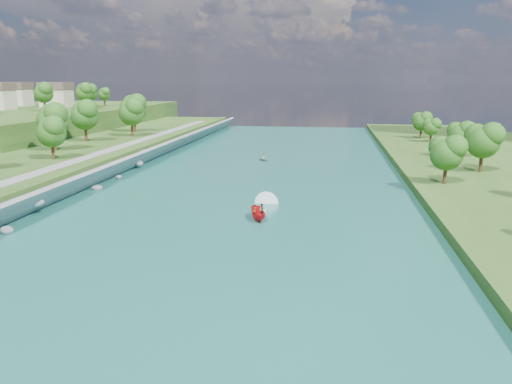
# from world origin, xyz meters

# --- Properties ---
(ground) EXTENTS (260.00, 260.00, 0.00)m
(ground) POSITION_xyz_m (0.00, 0.00, 0.00)
(ground) COLOR #2D5119
(ground) RESTS_ON ground
(river_water) EXTENTS (55.00, 240.00, 0.10)m
(river_water) POSITION_xyz_m (0.00, 20.00, 0.05)
(river_water) COLOR #17594F
(river_water) RESTS_ON ground
(ridge_west) EXTENTS (60.00, 120.00, 9.00)m
(ridge_west) POSITION_xyz_m (-82.50, 95.00, 4.50)
(ridge_west) COLOR #2D5119
(ridge_west) RESTS_ON ground
(riprap_bank) EXTENTS (3.97, 236.00, 4.11)m
(riprap_bank) POSITION_xyz_m (-25.83, 18.78, 1.78)
(riprap_bank) COLOR slate
(riprap_bank) RESTS_ON ground
(riverside_path) EXTENTS (3.00, 200.00, 0.10)m
(riverside_path) POSITION_xyz_m (-32.50, 20.00, 3.55)
(riverside_path) COLOR gray
(riverside_path) RESTS_ON berm_west
(ridge_houses) EXTENTS (29.50, 29.50, 8.40)m
(ridge_houses) POSITION_xyz_m (-88.67, 100.00, 13.31)
(ridge_houses) COLOR beige
(ridge_houses) RESTS_ON ridge_west
(trees_east) EXTENTS (17.57, 139.92, 10.71)m
(trees_east) POSITION_xyz_m (40.78, 32.20, 6.07)
(trees_east) COLOR #224312
(trees_east) RESTS_ON berm_east
(trees_ridge) EXTENTS (22.01, 54.81, 9.93)m
(trees_ridge) POSITION_xyz_m (-70.26, 90.11, 13.71)
(trees_ridge) COLOR #224312
(trees_ridge) RESTS_ON ridge_west
(motorboat) EXTENTS (3.60, 19.20, 2.07)m
(motorboat) POSITION_xyz_m (4.78, 6.90, 0.86)
(motorboat) COLOR red
(motorboat) RESTS_ON river_water
(raft) EXTENTS (3.22, 3.32, 1.69)m
(raft) POSITION_xyz_m (-1.06, 54.55, 0.47)
(raft) COLOR gray
(raft) RESTS_ON river_water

